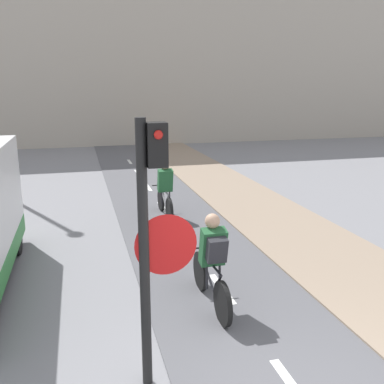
# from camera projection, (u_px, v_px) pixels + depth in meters

# --- Properties ---
(building_row_background) EXTENTS (60.00, 5.20, 9.80)m
(building_row_background) POSITION_uv_depth(u_px,v_px,m) (110.00, 57.00, 24.99)
(building_row_background) COLOR #B2A899
(building_row_background) RESTS_ON ground_plane
(traffic_light_pole) EXTENTS (0.67, 0.26, 2.96)m
(traffic_light_pole) POSITION_uv_depth(u_px,v_px,m) (152.00, 227.00, 4.40)
(traffic_light_pole) COLOR black
(traffic_light_pole) RESTS_ON ground_plane
(cyclist_near) EXTENTS (0.46, 1.76, 1.47)m
(cyclist_near) POSITION_uv_depth(u_px,v_px,m) (212.00, 264.00, 6.29)
(cyclist_near) COLOR black
(cyclist_near) RESTS_ON ground_plane
(cyclist_far) EXTENTS (0.46, 1.72, 1.45)m
(cyclist_far) POSITION_uv_depth(u_px,v_px,m) (165.00, 192.00, 10.76)
(cyclist_far) COLOR black
(cyclist_far) RESTS_ON ground_plane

